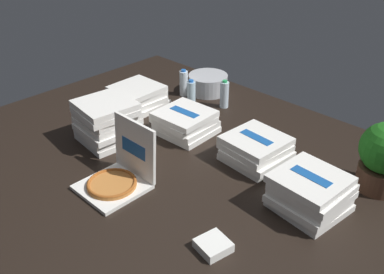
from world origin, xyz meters
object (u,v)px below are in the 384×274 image
water_bottle_0 (191,94)px  water_bottle_1 (224,94)px  pizza_stack_left_far (310,193)px  water_bottle_2 (184,83)px  pizza_stack_center_near (185,122)px  pizza_stack_left_near (107,121)px  open_pizza_box (118,175)px  ice_bucket (208,84)px  pizza_stack_right_near (138,96)px  napkin_pile (213,246)px  pizza_stack_center_far (256,150)px

water_bottle_0 → water_bottle_1: size_ratio=1.00×
water_bottle_0 → water_bottle_1: bearing=42.7°
pizza_stack_left_far → water_bottle_2: 1.59m
pizza_stack_center_near → pizza_stack_left_near: pizza_stack_left_near is taller
pizza_stack_left_far → pizza_stack_center_near: bearing=173.3°
open_pizza_box → pizza_stack_center_near: open_pizza_box is taller
open_pizza_box → ice_bucket: (-0.51, 1.31, 0.00)m
water_bottle_0 → water_bottle_1: (0.19, 0.17, 0.00)m
pizza_stack_right_near → napkin_pile: bearing=-27.2°
pizza_stack_center_far → ice_bucket: pizza_stack_center_far is taller
water_bottle_0 → water_bottle_2: 0.22m
ice_bucket → pizza_stack_center_near: bearing=-60.3°
pizza_stack_center_far → water_bottle_2: (-1.01, 0.38, 0.02)m
pizza_stack_left_far → napkin_pile: size_ratio=2.68×
water_bottle_2 → water_bottle_0: bearing=-29.7°
pizza_stack_left_near → water_bottle_0: pizza_stack_left_near is taller
pizza_stack_right_near → ice_bucket: 0.61m
pizza_stack_center_far → ice_bucket: 1.07m
pizza_stack_left_far → open_pizza_box: bearing=-147.2°
pizza_stack_center_far → napkin_pile: 0.82m
ice_bucket → water_bottle_1: 0.31m
pizza_stack_right_near → open_pizza_box: bearing=-45.8°
water_bottle_1 → pizza_stack_center_far: bearing=-34.9°
water_bottle_0 → pizza_stack_center_far: bearing=-18.2°
pizza_stack_center_near → ice_bucket: (-0.35, 0.61, -0.01)m
open_pizza_box → ice_bucket: 1.40m
pizza_stack_left_near → water_bottle_0: size_ratio=1.76×
pizza_stack_left_near → pizza_stack_center_near: bearing=54.9°
pizza_stack_left_near → napkin_pile: size_ratio=2.72×
open_pizza_box → napkin_pile: (0.72, -0.00, -0.05)m
water_bottle_2 → pizza_stack_left_near: bearing=-80.3°
pizza_stack_left_far → pizza_stack_left_near: size_ratio=0.98×
pizza_stack_center_near → pizza_stack_center_far: bearing=5.2°
pizza_stack_center_near → water_bottle_1: 0.50m
ice_bucket → pizza_stack_left_far: bearing=-27.9°
open_pizza_box → pizza_stack_left_near: size_ratio=0.95×
ice_bucket → pizza_stack_right_near: bearing=-110.5°
pizza_stack_right_near → water_bottle_2: 0.40m
pizza_stack_center_near → pizza_stack_left_far: (1.04, -0.12, 0.02)m
pizza_stack_left_far → water_bottle_1: 1.27m
pizza_stack_center_near → pizza_stack_left_near: (-0.30, -0.43, 0.06)m
open_pizza_box → water_bottle_2: (-0.60, 1.12, 0.03)m
open_pizza_box → water_bottle_1: 1.21m
pizza_stack_left_near → water_bottle_1: size_ratio=1.76×
pizza_stack_center_far → water_bottle_2: bearing=159.5°
pizza_stack_center_near → water_bottle_1: bearing=98.2°
ice_bucket → water_bottle_2: bearing=-118.3°
open_pizza_box → pizza_stack_left_far: (0.89, 0.57, 0.03)m
napkin_pile → pizza_stack_center_near: bearing=141.6°
water_bottle_0 → water_bottle_2: (-0.19, 0.11, 0.00)m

